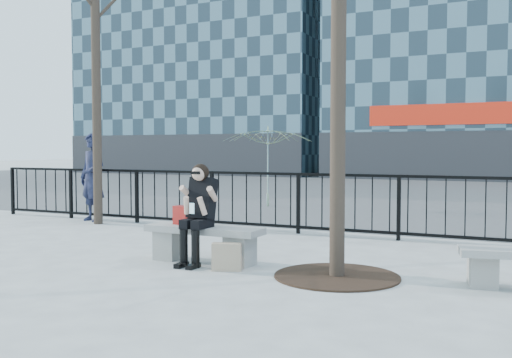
% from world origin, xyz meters
% --- Properties ---
extents(ground, '(120.00, 120.00, 0.00)m').
position_xyz_m(ground, '(0.00, 0.00, 0.00)').
color(ground, gray).
rests_on(ground, ground).
extents(street_surface, '(60.00, 23.00, 0.01)m').
position_xyz_m(street_surface, '(0.00, 15.00, 0.00)').
color(street_surface, '#474747').
rests_on(street_surface, ground).
extents(railing, '(14.00, 0.06, 1.10)m').
position_xyz_m(railing, '(0.00, 3.00, 0.55)').
color(railing, black).
rests_on(railing, ground).
extents(building_left, '(16.20, 10.20, 22.60)m').
position_xyz_m(building_left, '(-15.00, 27.00, 11.30)').
color(building_left, slate).
rests_on(building_left, ground).
extents(tree_grate, '(1.50, 1.50, 0.02)m').
position_xyz_m(tree_grate, '(1.90, -0.10, 0.01)').
color(tree_grate, black).
rests_on(tree_grate, ground).
extents(bench_main, '(1.65, 0.46, 0.49)m').
position_xyz_m(bench_main, '(0.00, 0.00, 0.30)').
color(bench_main, gray).
rests_on(bench_main, ground).
extents(seated_woman, '(0.50, 0.64, 1.34)m').
position_xyz_m(seated_woman, '(0.00, -0.16, 0.67)').
color(seated_woman, black).
rests_on(seated_woman, ground).
extents(handbag, '(0.34, 0.22, 0.26)m').
position_xyz_m(handbag, '(-0.32, 0.02, 0.62)').
color(handbag, maroon).
rests_on(handbag, bench_main).
extents(shopping_bag, '(0.39, 0.26, 0.35)m').
position_xyz_m(shopping_bag, '(0.54, -0.34, 0.18)').
color(shopping_bag, beige).
rests_on(shopping_bag, ground).
extents(standing_man, '(0.76, 0.59, 1.87)m').
position_xyz_m(standing_man, '(-4.40, 2.80, 0.94)').
color(standing_man, black).
rests_on(standing_man, ground).
extents(vendor_umbrella, '(3.03, 3.06, 2.15)m').
position_xyz_m(vendor_umbrella, '(-2.28, 7.13, 1.07)').
color(vendor_umbrella, yellow).
rests_on(vendor_umbrella, ground).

